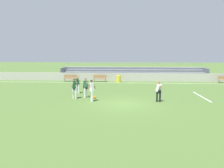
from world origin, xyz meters
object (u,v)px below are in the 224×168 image
Objects in this scene: player_white_wide_right at (159,90)px; player_dark_challenging at (74,87)px; bench_far_right at (100,78)px; player_white_pressing_high at (92,89)px; bleacher_stand at (133,73)px; trash_bin at (118,79)px; bench_centre_sideline at (70,77)px; player_dark_deep_cover at (86,86)px; player_dark_overlapping at (78,83)px; soccer_ball at (95,97)px.

player_white_wide_right is 0.95× the size of player_dark_challenging.
player_white_pressing_high reaches higher than bench_far_right.
bleacher_stand reaches higher than trash_bin.
bench_centre_sideline is 11.03m from player_dark_deep_cover.
player_white_wide_right is (7.15, -3.06, -0.02)m from player_dark_overlapping.
bleacher_stand is 9.36m from bench_centre_sideline.
bleacher_stand is 14.48m from player_dark_deep_cover.
bleacher_stand is 15.26m from player_dark_challenging.
bench_far_right is (-4.54, -3.59, -0.39)m from bleacher_stand.
player_white_pressing_high is 3.80m from player_dark_overlapping.
player_white_pressing_high is 1.82m from player_dark_challenging.
trash_bin reaches higher than bench_centre_sideline.
player_dark_challenging is at bearing -172.85° from soccer_ball.
player_dark_challenging is (-1.60, 0.87, -0.01)m from player_white_pressing_high.
player_white_wide_right reaches higher than soccer_ball.
bleacher_stand is 12.61× the size of player_dark_challenging.
player_dark_overlapping is at bearing -114.27° from trash_bin.
player_dark_challenging is at bearing -72.67° from bench_centre_sideline.
trash_bin is at bearing 80.88° from soccer_ball.
player_dark_overlapping is 0.96× the size of player_dark_challenging.
bleacher_stand reaches higher than player_dark_deep_cover.
player_dark_challenging is (-0.74, -10.73, 0.47)m from bench_far_right.
player_dark_challenging is at bearing -147.57° from player_dark_deep_cover.
player_white_pressing_high is 1.05× the size of player_dark_overlapping.
player_dark_challenging reaches higher than trash_bin.
bench_far_right is at bearing 86.04° from player_dark_challenging.
bench_centre_sideline is 1.06× the size of player_dark_challenging.
soccer_ball is at bearing 87.03° from player_white_pressing_high.
player_dark_overlapping is 7.43× the size of soccer_ball.
player_dark_deep_cover reaches higher than bench_centre_sideline.
bench_far_right is at bearing 0.00° from bench_centre_sideline.
trash_bin is at bearing -7.97° from bench_far_right.
player_dark_overlapping is (-3.59, -7.95, 0.51)m from trash_bin.
player_dark_challenging is at bearing -107.60° from trash_bin.
bench_centre_sideline is 1.05× the size of player_white_pressing_high.
player_dark_challenging is at bearing 174.63° from player_white_wide_right.
player_dark_deep_cover is 6.12m from player_white_wide_right.
trash_bin is at bearing 65.73° from player_dark_overlapping.
player_dark_deep_cover reaches higher than bench_far_right.
player_dark_deep_cover is 2.20m from player_dark_overlapping.
player_dark_deep_cover is 7.60× the size of soccer_ball.
bench_centre_sideline reaches higher than soccer_ball.
trash_bin is 0.55× the size of player_dark_deep_cover.
bench_centre_sideline is 15.28m from player_white_wide_right.
player_dark_deep_cover is (0.10, -10.19, 0.45)m from bench_far_right.
player_dark_deep_cover is 1.04× the size of player_white_wide_right.
player_dark_overlapping reaches higher than trash_bin.
player_white_wide_right is (6.11, -11.37, 0.41)m from bench_far_right.
bench_centre_sideline is 8.86m from player_dark_overlapping.
player_dark_deep_cover reaches higher than trash_bin.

